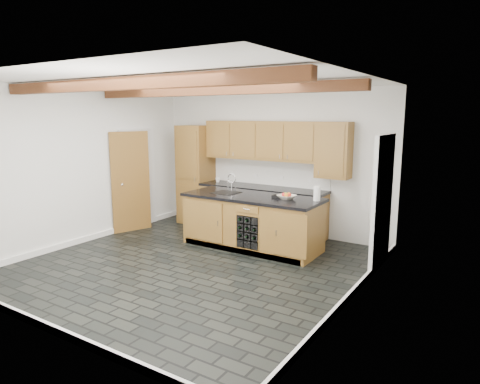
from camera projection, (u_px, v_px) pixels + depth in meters
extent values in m
plane|color=black|center=(193.00, 265.00, 6.70)|extent=(5.00, 5.00, 0.00)
plane|color=white|center=(270.00, 162.00, 8.52)|extent=(5.00, 0.00, 5.00)
plane|color=white|center=(84.00, 166.00, 7.77)|extent=(0.00, 5.00, 5.00)
plane|color=white|center=(354.00, 193.00, 5.13)|extent=(0.00, 5.00, 5.00)
plane|color=white|center=(189.00, 81.00, 6.20)|extent=(5.00, 5.00, 0.00)
cube|color=#5C3217|center=(127.00, 83.00, 5.22)|extent=(4.90, 0.15, 0.15)
cube|color=#5C3217|center=(214.00, 90.00, 6.71)|extent=(4.90, 0.15, 0.15)
cube|color=white|center=(89.00, 238.00, 8.00)|extent=(0.04, 5.00, 0.10)
cube|color=white|center=(347.00, 298.00, 5.38)|extent=(0.04, 5.00, 0.10)
cube|color=white|center=(49.00, 328.00, 4.63)|extent=(5.00, 0.04, 0.10)
cube|color=white|center=(138.00, 178.00, 8.90)|extent=(0.06, 0.94, 2.04)
cube|color=brown|center=(131.00, 182.00, 8.53)|extent=(0.31, 0.77, 2.00)
cube|color=white|center=(382.00, 202.00, 6.46)|extent=(0.06, 0.98, 2.04)
cube|color=black|center=(384.00, 204.00, 6.45)|extent=(0.02, 0.86, 1.96)
cube|color=brown|center=(196.00, 175.00, 9.21)|extent=(0.65, 0.60, 2.10)
cube|color=brown|center=(261.00, 211.00, 8.46)|extent=(2.60, 0.60, 0.88)
cube|color=black|center=(261.00, 188.00, 8.38)|extent=(2.64, 0.62, 0.05)
cube|color=white|center=(269.00, 172.00, 8.57)|extent=(2.60, 0.02, 0.52)
cube|color=brown|center=(261.00, 140.00, 8.37)|extent=(2.40, 0.35, 0.75)
cube|color=brown|center=(334.00, 150.00, 7.60)|extent=(0.60, 0.35, 1.00)
cube|color=brown|center=(252.00, 223.00, 7.54)|extent=(2.40, 0.90, 0.88)
cube|color=black|center=(252.00, 197.00, 7.46)|extent=(2.46, 0.96, 0.05)
cube|color=brown|center=(204.00, 221.00, 7.53)|extent=(0.80, 0.02, 0.70)
cube|color=brown|center=(289.00, 235.00, 6.65)|extent=(0.60, 0.02, 0.70)
cube|color=black|center=(252.00, 231.00, 7.20)|extent=(0.42, 0.30, 0.56)
cylinder|color=black|center=(251.00, 219.00, 7.12)|extent=(0.07, 0.26, 0.07)
cylinder|color=black|center=(243.00, 218.00, 7.20)|extent=(0.07, 0.26, 0.07)
cylinder|color=black|center=(251.00, 227.00, 7.15)|extent=(0.07, 0.26, 0.07)
cylinder|color=black|center=(243.00, 234.00, 7.25)|extent=(0.07, 0.26, 0.07)
cylinder|color=black|center=(243.00, 226.00, 7.22)|extent=(0.07, 0.26, 0.07)
cylinder|color=black|center=(258.00, 236.00, 7.10)|extent=(0.07, 0.26, 0.07)
cylinder|color=black|center=(251.00, 235.00, 7.17)|extent=(0.07, 0.26, 0.07)
cylinder|color=black|center=(258.00, 228.00, 7.08)|extent=(0.07, 0.26, 0.07)
cube|color=black|center=(226.00, 193.00, 7.74)|extent=(0.45, 0.40, 0.02)
cylinder|color=silver|center=(232.00, 186.00, 7.88)|extent=(0.02, 0.02, 0.20)
torus|color=silver|center=(232.00, 178.00, 7.85)|extent=(0.18, 0.02, 0.18)
cylinder|color=silver|center=(228.00, 189.00, 7.93)|extent=(0.02, 0.02, 0.08)
cylinder|color=silver|center=(235.00, 189.00, 7.84)|extent=(0.02, 0.02, 0.08)
cube|color=black|center=(277.00, 196.00, 7.29)|extent=(0.20, 0.13, 0.04)
cylinder|color=black|center=(277.00, 195.00, 7.29)|extent=(0.12, 0.12, 0.02)
imported|color=beige|center=(287.00, 197.00, 7.14)|extent=(0.36, 0.36, 0.07)
sphere|color=red|center=(289.00, 195.00, 7.11)|extent=(0.07, 0.07, 0.07)
sphere|color=orange|center=(289.00, 194.00, 7.17)|extent=(0.07, 0.07, 0.07)
sphere|color=#5D9829|center=(285.00, 194.00, 7.18)|extent=(0.07, 0.07, 0.07)
sphere|color=red|center=(284.00, 195.00, 7.13)|extent=(0.07, 0.07, 0.07)
sphere|color=orange|center=(286.00, 195.00, 7.09)|extent=(0.07, 0.07, 0.07)
cylinder|color=white|center=(317.00, 193.00, 7.00)|extent=(0.11, 0.11, 0.24)
imported|color=white|center=(218.00, 180.00, 8.94)|extent=(0.11, 0.11, 0.09)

